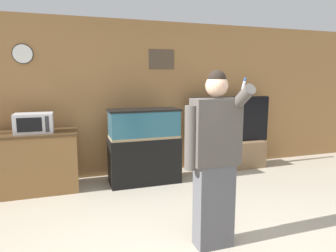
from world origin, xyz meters
name	(u,v)px	position (x,y,z in m)	size (l,w,h in m)	color
wall_back_paneled	(131,99)	(0.00, 2.98, 1.30)	(10.00, 0.08, 2.60)	olive
counter_island	(25,163)	(-1.66, 2.56, 0.44)	(1.49, 0.63, 0.88)	brown
microwave	(34,123)	(-1.49, 2.52, 1.02)	(0.51, 0.34, 0.28)	silver
aquarium_on_stand	(144,146)	(0.08, 2.42, 0.59)	(1.10, 0.48, 1.18)	black
tv_on_stand	(230,148)	(1.76, 2.67, 0.39)	(1.58, 0.40, 1.32)	brown
person_standing	(214,158)	(0.28, 0.42, 0.90)	(0.54, 0.41, 1.72)	#515156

